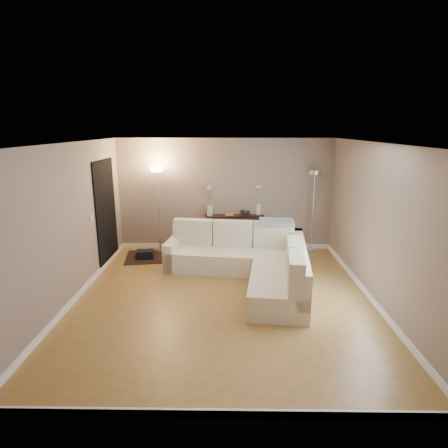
{
  "coord_description": "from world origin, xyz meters",
  "views": [
    {
      "loc": [
        0.1,
        -5.89,
        2.84
      ],
      "look_at": [
        0.0,
        0.8,
        1.1
      ],
      "focal_mm": 30.0,
      "sensor_mm": 36.0,
      "label": 1
    }
  ],
  "objects_px": {
    "console_table": "(231,230)",
    "floor_lamp_lit": "(158,193)",
    "sectional_sofa": "(250,260)",
    "floor_lamp_unlit": "(314,195)"
  },
  "relations": [
    {
      "from": "sectional_sofa",
      "to": "floor_lamp_unlit",
      "type": "height_order",
      "value": "floor_lamp_unlit"
    },
    {
      "from": "console_table",
      "to": "floor_lamp_lit",
      "type": "height_order",
      "value": "floor_lamp_lit"
    },
    {
      "from": "console_table",
      "to": "sectional_sofa",
      "type": "bearing_deg",
      "value": -78.16
    },
    {
      "from": "console_table",
      "to": "floor_lamp_unlit",
      "type": "bearing_deg",
      "value": -5.68
    },
    {
      "from": "console_table",
      "to": "floor_lamp_lit",
      "type": "bearing_deg",
      "value": -172.56
    },
    {
      "from": "sectional_sofa",
      "to": "console_table",
      "type": "distance_m",
      "value": 1.82
    },
    {
      "from": "floor_lamp_unlit",
      "to": "console_table",
      "type": "bearing_deg",
      "value": 174.32
    },
    {
      "from": "sectional_sofa",
      "to": "floor_lamp_lit",
      "type": "relative_size",
      "value": 1.5
    },
    {
      "from": "floor_lamp_lit",
      "to": "console_table",
      "type": "bearing_deg",
      "value": 7.44
    },
    {
      "from": "floor_lamp_lit",
      "to": "floor_lamp_unlit",
      "type": "bearing_deg",
      "value": 0.47
    }
  ]
}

